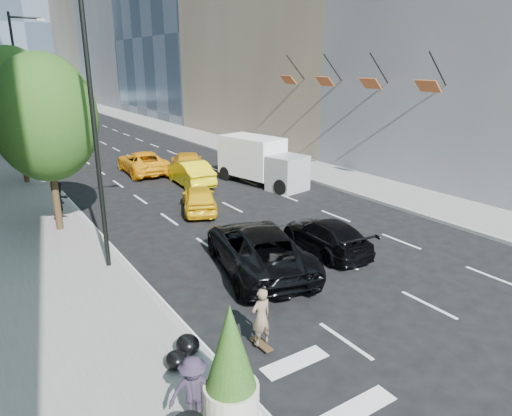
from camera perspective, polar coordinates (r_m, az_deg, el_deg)
ground at (r=17.02m, az=7.83°, el=-7.24°), size 160.00×160.00×0.00m
sidewalk_right at (r=46.77m, az=-7.13°, el=8.81°), size 4.00×120.00×0.15m
lamp_near at (r=16.10m, az=-19.20°, el=12.06°), size 2.13×0.22×10.00m
lamp_far at (r=33.81m, az=-27.20°, el=13.54°), size 2.13×0.22×10.00m
tree_near at (r=20.89m, az=-24.87°, el=10.15°), size 4.20×4.20×7.46m
tree_mid at (r=30.76m, az=-28.02°, el=12.27°), size 4.50×4.50×7.99m
facade_flags at (r=30.06m, az=11.43°, el=15.51°), size 1.85×13.30×2.05m
skateboarder at (r=12.08m, az=0.64°, el=-13.89°), size 0.59×0.40×1.58m
black_sedan_lincoln at (r=16.31m, az=0.25°, el=-5.01°), size 4.22×6.50×1.67m
black_sedan_mercedes at (r=18.20m, az=8.73°, el=-3.38°), size 2.34×4.66×1.30m
taxi_a at (r=22.96m, az=-7.11°, el=1.20°), size 3.00×4.28×1.35m
taxi_b at (r=28.25m, az=-8.29°, el=4.44°), size 1.93×4.74×1.53m
taxi_c at (r=31.89m, az=-13.96°, el=5.57°), size 2.81×5.52×1.49m
taxi_d at (r=31.21m, az=-8.55°, el=5.61°), size 3.71×5.42×1.46m
city_bus at (r=46.61m, az=-24.52°, el=9.41°), size 4.28×12.68×3.46m
box_truck at (r=28.02m, az=0.60°, el=5.92°), size 3.26×6.21×2.83m
pedestrian_a at (r=23.15m, az=-23.26°, el=0.89°), size 1.06×1.00×1.74m
pedestrian_c at (r=9.75m, az=-7.79°, el=-21.84°), size 1.15×0.92×1.55m
planter_shrub at (r=9.42m, az=-3.16°, el=-19.46°), size 1.12×1.12×2.68m
garbage_bags at (r=11.82m, az=-9.10°, el=-17.22°), size 1.03×1.00×0.51m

